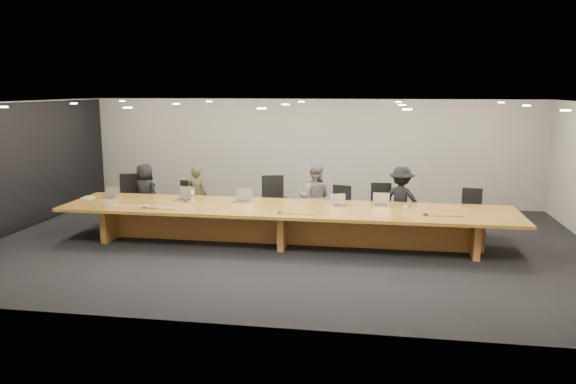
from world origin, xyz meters
name	(u,v)px	position (x,y,z in m)	size (l,w,h in m)	color
ground	(286,243)	(0.00, 0.00, 0.00)	(12.00, 12.00, 0.00)	black
back_wall	(311,152)	(0.00, 4.00, 1.40)	(12.00, 0.02, 2.80)	#BAB4AA
left_wall_panel	(12,169)	(-5.94, 0.00, 1.37)	(0.08, 7.84, 2.74)	black
conference_table	(286,218)	(0.00, 0.00, 0.52)	(9.00, 1.80, 0.75)	#91611F
chair_far_left	(129,198)	(-3.88, 1.21, 0.57)	(0.58, 0.58, 1.14)	black
chair_left	(186,202)	(-2.55, 1.30, 0.50)	(0.51, 0.51, 1.00)	black
chair_mid_left	(274,202)	(-0.48, 1.24, 0.59)	(0.60, 0.60, 1.18)	black
chair_mid_right	(338,208)	(0.96, 1.23, 0.50)	(0.51, 0.51, 1.00)	black
chair_right	(381,207)	(1.89, 1.30, 0.53)	(0.54, 0.54, 1.06)	black
chair_far_right	(472,212)	(3.78, 1.33, 0.50)	(0.51, 0.51, 1.00)	black
person_a	(145,193)	(-3.50, 1.26, 0.69)	(0.67, 0.44, 1.37)	black
person_b	(197,195)	(-2.25, 1.26, 0.68)	(0.50, 0.33, 1.36)	#39371F
person_c	(315,198)	(0.45, 1.13, 0.74)	(0.72, 0.56, 1.47)	#5C5C5F
person_d	(401,201)	(2.29, 1.15, 0.73)	(0.94, 0.54, 1.46)	black
laptop_a	(109,193)	(-3.88, 0.28, 0.87)	(0.30, 0.22, 0.24)	tan
laptop_b	(183,194)	(-2.23, 0.32, 0.89)	(0.37, 0.27, 0.29)	tan
laptop_c	(242,195)	(-0.98, 0.36, 0.89)	(0.36, 0.26, 0.28)	tan
laptop_d	(340,200)	(1.05, 0.27, 0.87)	(0.31, 0.23, 0.24)	#C0B593
laptop_e	(381,200)	(1.87, 0.43, 0.88)	(0.33, 0.24, 0.26)	tan
water_bottle	(192,196)	(-2.03, 0.29, 0.86)	(0.07, 0.07, 0.22)	silver
amber_mug	(185,200)	(-2.13, 0.13, 0.79)	(0.07, 0.07, 0.09)	brown
paper_cup_near	(342,204)	(1.09, 0.29, 0.79)	(0.07, 0.07, 0.08)	silver
paper_cup_far	(406,208)	(2.34, 0.03, 0.80)	(0.08, 0.08, 0.10)	beige
notepad	(88,198)	(-4.35, 0.21, 0.76)	(0.24, 0.19, 0.01)	silver
lime_gadget	(89,197)	(-4.34, 0.23, 0.78)	(0.18, 0.10, 0.03)	#61D338
av_box	(106,206)	(-3.54, -0.55, 0.76)	(0.18, 0.13, 0.03)	#A09FA4
mic_left	(144,207)	(-2.73, -0.55, 0.76)	(0.10, 0.10, 0.03)	black
mic_center	(280,212)	(-0.02, -0.55, 0.76)	(0.11, 0.11, 0.03)	black
mic_right	(426,214)	(2.70, -0.27, 0.77)	(0.13, 0.13, 0.03)	black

